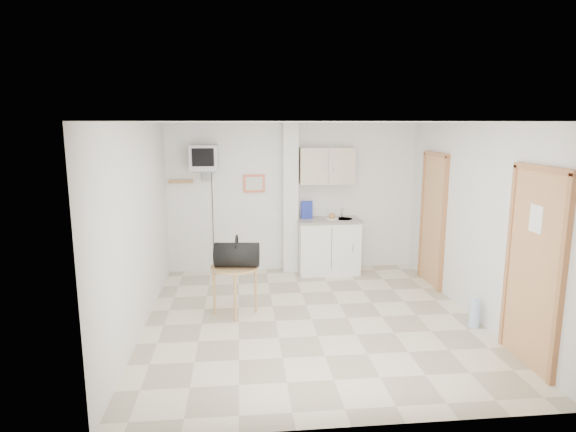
{
  "coord_description": "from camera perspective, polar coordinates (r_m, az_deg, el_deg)",
  "views": [
    {
      "loc": [
        -0.89,
        -5.78,
        2.48
      ],
      "look_at": [
        -0.24,
        0.6,
        1.25
      ],
      "focal_mm": 30.0,
      "sensor_mm": 36.0,
      "label": 1
    }
  ],
  "objects": [
    {
      "name": "round_table",
      "position": [
        6.38,
        -6.34,
        -6.64
      ],
      "size": [
        0.63,
        0.63,
        0.65
      ],
      "rotation": [
        0.0,
        0.0,
        0.02
      ],
      "color": "#B17F49",
      "rests_on": "ground"
    },
    {
      "name": "kitchenette",
      "position": [
        8.09,
        4.76,
        -1.13
      ],
      "size": [
        1.03,
        0.58,
        2.1
      ],
      "color": "white",
      "rests_on": "ground"
    },
    {
      "name": "ground",
      "position": [
        6.35,
        2.8,
        -12.14
      ],
      "size": [
        4.5,
        4.5,
        0.0
      ],
      "primitive_type": "plane",
      "color": "beige",
      "rests_on": "ground"
    },
    {
      "name": "room_envelope",
      "position": [
        6.05,
        5.06,
        1.86
      ],
      "size": [
        4.24,
        4.54,
        2.55
      ],
      "color": "white",
      "rests_on": "ground"
    },
    {
      "name": "crt_television",
      "position": [
        7.84,
        -9.93,
        6.72
      ],
      "size": [
        0.44,
        0.45,
        2.15
      ],
      "color": "slate",
      "rests_on": "ground"
    },
    {
      "name": "duffel_bag",
      "position": [
        6.29,
        -6.08,
        -4.56
      ],
      "size": [
        0.6,
        0.37,
        0.43
      ],
      "rotation": [
        0.0,
        0.0,
        -0.1
      ],
      "color": "black",
      "rests_on": "round_table"
    },
    {
      "name": "water_bottle",
      "position": [
        6.5,
        21.26,
        -10.71
      ],
      "size": [
        0.13,
        0.13,
        0.38
      ],
      "color": "#B0CEF5",
      "rests_on": "ground"
    }
  ]
}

